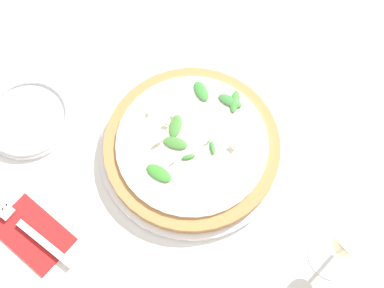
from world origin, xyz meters
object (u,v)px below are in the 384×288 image
object	(u,v)px
pizza_arugula_main	(192,147)
side_plate_white	(28,118)
fork	(29,231)
wine_glass	(353,239)

from	to	relation	value
pizza_arugula_main	side_plate_white	size ratio (longest dim) A/B	2.06
fork	side_plate_white	xyz separation A→B (m)	(0.18, -0.10, 0.00)
fork	side_plate_white	size ratio (longest dim) A/B	1.18
wine_glass	pizza_arugula_main	bearing A→B (deg)	14.61
wine_glass	side_plate_white	xyz separation A→B (m)	(0.51, 0.28, -0.11)
wine_glass	fork	distance (m)	0.52
pizza_arugula_main	side_plate_white	distance (m)	0.31
side_plate_white	pizza_arugula_main	bearing A→B (deg)	-137.89
pizza_arugula_main	fork	size ratio (longest dim) A/B	1.74
side_plate_white	wine_glass	bearing A→B (deg)	-151.49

